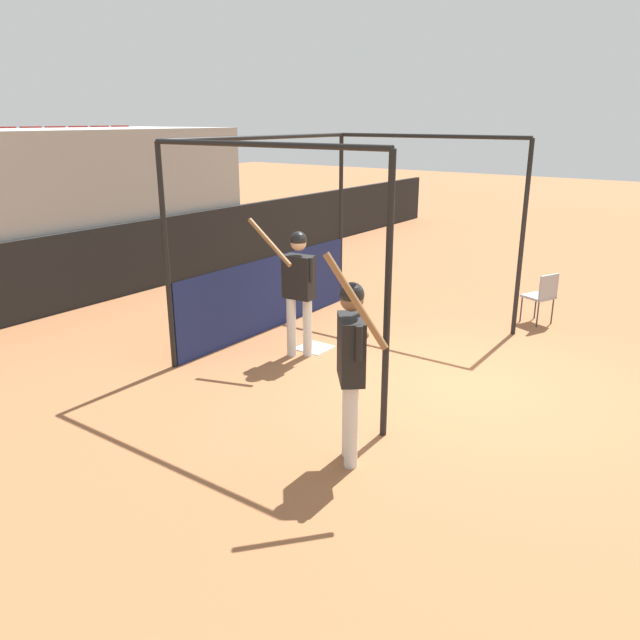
{
  "coord_description": "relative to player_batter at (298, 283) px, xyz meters",
  "views": [
    {
      "loc": [
        -6.84,
        -2.7,
        3.17
      ],
      "look_at": [
        -1.35,
        1.25,
        0.98
      ],
      "focal_mm": 35.0,
      "sensor_mm": 36.0,
      "label": 1
    }
  ],
  "objects": [
    {
      "name": "batting_cage",
      "position": [
        0.68,
        0.52,
        0.15
      ],
      "size": [
        4.04,
        3.3,
        2.94
      ],
      "color": "black",
      "rests_on": "ground"
    },
    {
      "name": "bleacher_section",
      "position": [
        0.38,
        6.25,
        0.45
      ],
      "size": [
        7.05,
        3.2,
        3.02
      ],
      "color": "#9E9E99",
      "rests_on": "ground"
    },
    {
      "name": "player_waiting",
      "position": [
        -1.95,
        -2.13,
        0.03
      ],
      "size": [
        0.67,
        0.76,
        2.13
      ],
      "rotation": [
        0.0,
        0.0,
        -2.45
      ],
      "color": "silver",
      "rests_on": "ground"
    },
    {
      "name": "outfield_wall",
      "position": [
        0.38,
        4.59,
        -0.39
      ],
      "size": [
        24.0,
        0.12,
        1.34
      ],
      "color": "black",
      "rests_on": "ground"
    },
    {
      "name": "player_batter",
      "position": [
        0.0,
        0.0,
        0.0
      ],
      "size": [
        0.53,
        0.87,
        1.92
      ],
      "rotation": [
        0.0,
        0.0,
        1.65
      ],
      "color": "silver",
      "rests_on": "ground"
    },
    {
      "name": "folding_chair",
      "position": [
        3.4,
        -2.3,
        -0.54
      ],
      "size": [
        0.52,
        0.52,
        0.84
      ],
      "rotation": [
        0.0,
        0.0,
        -0.4
      ],
      "color": "#99999E",
      "rests_on": "ground"
    },
    {
      "name": "home_plate",
      "position": [
        0.36,
        -0.01,
        -1.05
      ],
      "size": [
        0.44,
        0.44,
        0.02
      ],
      "color": "white",
      "rests_on": "ground"
    },
    {
      "name": "ground_plane",
      "position": [
        0.38,
        -2.31,
        -1.06
      ],
      "size": [
        60.0,
        60.0,
        0.0
      ],
      "primitive_type": "plane",
      "color": "#935B38"
    }
  ]
}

